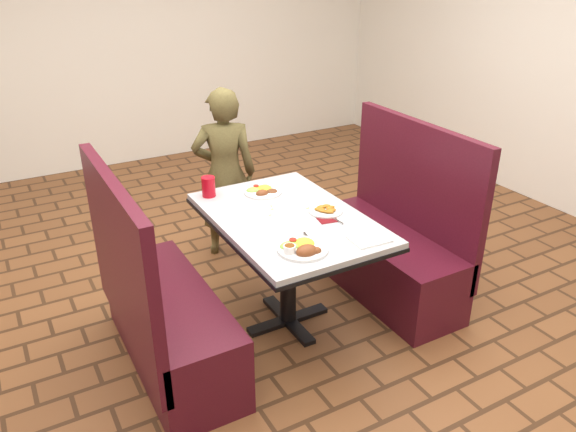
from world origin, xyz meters
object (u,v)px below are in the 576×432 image
object	(u,v)px
booth_bench_left	(162,315)
plantain_plate	(326,210)
dining_table	(288,231)
diner_person	(225,174)
near_dinner_plate	(302,246)
far_dinner_plate	(262,190)
booth_bench_right	(391,247)
red_tumbler	(208,187)

from	to	relation	value
booth_bench_left	plantain_plate	xyz separation A→B (m)	(1.02, -0.06, 0.43)
dining_table	diner_person	xyz separation A→B (m)	(0.05, 1.06, -0.01)
near_dinner_plate	far_dinner_plate	xyz separation A→B (m)	(0.17, 0.78, -0.01)
booth_bench_left	far_dinner_plate	size ratio (longest dim) A/B	5.04
booth_bench_right	red_tumbler	size ratio (longest dim) A/B	9.42
dining_table	plantain_plate	distance (m)	0.25
booth_bench_right	near_dinner_plate	bearing A→B (deg)	-156.87
red_tumbler	diner_person	bearing A→B (deg)	58.31
dining_table	plantain_plate	size ratio (longest dim) A/B	6.09
red_tumbler	booth_bench_left	bearing A→B (deg)	-135.47
diner_person	far_dinner_plate	distance (m)	0.69
booth_bench_right	diner_person	distance (m)	1.33
diner_person	near_dinner_plate	world-z (taller)	diner_person
dining_table	diner_person	size ratio (longest dim) A/B	0.94
booth_bench_right	diner_person	world-z (taller)	diner_person
diner_person	plantain_plate	distance (m)	1.14
booth_bench_right	near_dinner_plate	distance (m)	1.12
near_dinner_plate	plantain_plate	xyz separation A→B (m)	(0.36, 0.34, -0.02)
dining_table	red_tumbler	world-z (taller)	red_tumbler
booth_bench_left	red_tumbler	size ratio (longest dim) A/B	9.42
booth_bench_left	red_tumbler	bearing A→B (deg)	44.53
booth_bench_left	diner_person	xyz separation A→B (m)	(0.85, 1.06, 0.32)
far_dinner_plate	red_tumbler	world-z (taller)	red_tumbler
diner_person	dining_table	bearing A→B (deg)	107.95
booth_bench_left	far_dinner_plate	world-z (taller)	booth_bench_left
diner_person	far_dinner_plate	bearing A→B (deg)	108.60
near_dinner_plate	plantain_plate	size ratio (longest dim) A/B	1.34
plantain_plate	near_dinner_plate	bearing A→B (deg)	-136.74
booth_bench_right	plantain_plate	world-z (taller)	booth_bench_right
booth_bench_left	near_dinner_plate	xyz separation A→B (m)	(0.66, -0.40, 0.45)
dining_table	booth_bench_right	bearing A→B (deg)	0.00
dining_table	booth_bench_right	xyz separation A→B (m)	(0.80, 0.00, -0.32)
plantain_plate	far_dinner_plate	bearing A→B (deg)	113.43
booth_bench_left	booth_bench_right	size ratio (longest dim) A/B	1.00
booth_bench_left	red_tumbler	world-z (taller)	booth_bench_left
near_dinner_plate	red_tumbler	distance (m)	0.91
near_dinner_plate	diner_person	bearing A→B (deg)	82.39
diner_person	red_tumbler	bearing A→B (deg)	79.19
near_dinner_plate	plantain_plate	bearing A→B (deg)	43.26
booth_bench_left	plantain_plate	size ratio (longest dim) A/B	6.03
booth_bench_right	booth_bench_left	bearing A→B (deg)	180.00
booth_bench_right	red_tumbler	bearing A→B (deg)	155.34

